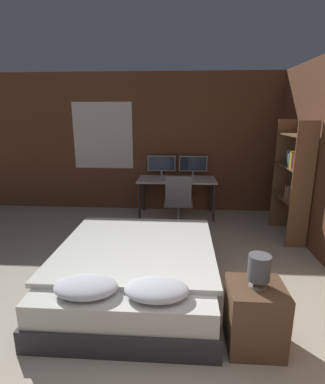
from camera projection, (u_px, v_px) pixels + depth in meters
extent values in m
cube|color=brown|center=(183.00, 144.00, 5.92)|extent=(12.00, 0.06, 2.70)
cube|color=silver|center=(103.00, 136.00, 5.95)|extent=(1.19, 0.01, 1.30)
cube|color=black|center=(103.00, 136.00, 5.95)|extent=(1.11, 0.01, 1.22)
cube|color=#2D2D33|center=(136.00, 280.00, 3.37)|extent=(1.68, 2.06, 0.22)
cube|color=silver|center=(136.00, 262.00, 3.32)|extent=(1.62, 2.00, 0.22)
cube|color=silver|center=(137.00, 246.00, 3.40)|extent=(1.72, 1.73, 0.05)
ellipsoid|color=silver|center=(86.00, 287.00, 2.54)|extent=(0.55, 0.38, 0.13)
ellipsoid|color=silver|center=(157.00, 289.00, 2.50)|extent=(0.55, 0.38, 0.13)
cube|color=brown|center=(255.00, 316.00, 2.51)|extent=(0.46, 0.43, 0.57)
cylinder|color=gray|center=(257.00, 285.00, 2.43)|extent=(0.14, 0.14, 0.01)
cylinder|color=gray|center=(258.00, 282.00, 2.42)|extent=(0.02, 0.02, 0.05)
cylinder|color=#4C4C51|center=(259.00, 267.00, 2.39)|extent=(0.18, 0.18, 0.21)
cube|color=beige|center=(177.00, 179.00, 5.69)|extent=(1.47, 0.69, 0.03)
cylinder|color=#2D2D33|center=(139.00, 201.00, 5.54)|extent=(0.05, 0.05, 0.70)
cylinder|color=#2D2D33|center=(214.00, 203.00, 5.46)|extent=(0.05, 0.05, 0.70)
cylinder|color=#2D2D33|center=(143.00, 193.00, 6.11)|extent=(0.05, 0.05, 0.70)
cylinder|color=#2D2D33|center=(211.00, 195.00, 6.02)|extent=(0.05, 0.05, 0.70)
cylinder|color=#B7B7BC|center=(161.00, 176.00, 5.94)|extent=(0.16, 0.16, 0.01)
cylinder|color=#B7B7BC|center=(161.00, 173.00, 5.93)|extent=(0.03, 0.03, 0.09)
cube|color=#B7B7BC|center=(161.00, 163.00, 5.88)|extent=(0.54, 0.03, 0.30)
cube|color=#232D42|center=(161.00, 163.00, 5.86)|extent=(0.51, 0.00, 0.27)
cylinder|color=#B7B7BC|center=(193.00, 176.00, 5.90)|extent=(0.16, 0.16, 0.01)
cylinder|color=#B7B7BC|center=(193.00, 173.00, 5.89)|extent=(0.03, 0.03, 0.09)
cube|color=#B7B7BC|center=(193.00, 164.00, 5.84)|extent=(0.54, 0.03, 0.30)
cube|color=#232D42|center=(193.00, 164.00, 5.82)|extent=(0.51, 0.00, 0.27)
cube|color=#B7B7BC|center=(177.00, 181.00, 5.45)|extent=(0.41, 0.13, 0.02)
ellipsoid|color=#B7B7BC|center=(193.00, 181.00, 5.43)|extent=(0.07, 0.05, 0.04)
cylinder|color=black|center=(178.00, 226.00, 5.24)|extent=(0.52, 0.52, 0.04)
cylinder|color=gray|center=(178.00, 214.00, 5.19)|extent=(0.05, 0.05, 0.39)
cube|color=slate|center=(178.00, 202.00, 5.13)|extent=(0.47, 0.47, 0.07)
cube|color=slate|center=(178.00, 190.00, 4.86)|extent=(0.42, 0.05, 0.46)
cube|color=brown|center=(302.00, 187.00, 4.23)|extent=(0.30, 0.02, 1.84)
cube|color=brown|center=(282.00, 175.00, 5.06)|extent=(0.30, 0.02, 1.84)
cube|color=brown|center=(289.00, 198.00, 4.71)|extent=(0.30, 0.84, 0.02)
cube|color=brown|center=(293.00, 167.00, 4.59)|extent=(0.30, 0.84, 0.02)
cube|color=brown|center=(296.00, 135.00, 4.47)|extent=(0.30, 0.84, 0.02)
cube|color=gold|center=(300.00, 199.00, 4.31)|extent=(0.24, 0.03, 0.18)
cube|color=#BCB29E|center=(298.00, 197.00, 4.35)|extent=(0.24, 0.04, 0.20)
cube|color=#B2332D|center=(297.00, 196.00, 4.40)|extent=(0.24, 0.03, 0.20)
cube|color=#337042|center=(296.00, 195.00, 4.43)|extent=(0.24, 0.02, 0.21)
cube|color=orange|center=(295.00, 194.00, 4.47)|extent=(0.24, 0.04, 0.22)
cube|color=#28282D|center=(294.00, 195.00, 4.51)|extent=(0.24, 0.02, 0.17)
cube|color=orange|center=(293.00, 194.00, 4.55)|extent=(0.24, 0.04, 0.18)
cube|color=#7A387F|center=(293.00, 192.00, 4.58)|extent=(0.24, 0.03, 0.22)
cube|color=#28282D|center=(304.00, 163.00, 4.17)|extent=(0.24, 0.02, 0.22)
cube|color=#B2332D|center=(303.00, 162.00, 4.21)|extent=(0.24, 0.04, 0.22)
cube|color=#B2332D|center=(302.00, 163.00, 4.25)|extent=(0.24, 0.03, 0.20)
cube|color=#28282D|center=(301.00, 162.00, 4.29)|extent=(0.24, 0.04, 0.19)
cube|color=orange|center=(300.00, 162.00, 4.33)|extent=(0.24, 0.03, 0.21)
cube|color=gold|center=(298.00, 160.00, 4.37)|extent=(0.24, 0.04, 0.24)
cube|color=#337042|center=(297.00, 160.00, 4.42)|extent=(0.24, 0.03, 0.23)
cube|color=teal|center=(296.00, 160.00, 4.46)|extent=(0.24, 0.04, 0.20)
cube|color=#28282D|center=(295.00, 159.00, 4.50)|extent=(0.24, 0.04, 0.24)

